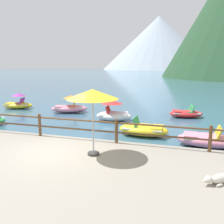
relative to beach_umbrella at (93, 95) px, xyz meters
name	(u,v)px	position (x,y,z in m)	size (l,w,h in m)	color
ground_plane	(162,82)	(-1.29, 39.88, -2.45)	(200.00, 200.00, 0.00)	#38607A
promenade_dock	(18,187)	(-1.29, -2.32, -2.25)	(28.00, 8.00, 0.40)	gray
dock_railing	(76,126)	(-1.29, 1.43, -1.47)	(23.92, 0.12, 0.95)	brown
beach_umbrella	(93,95)	(0.00, 0.00, 0.00)	(1.70, 1.70, 2.24)	#B2B2B7
dog_resting	(218,179)	(3.81, -0.97, -1.92)	(0.91, 0.68, 0.26)	beige
pedal_boat_0	(69,107)	(-4.95, 8.16, -2.05)	(2.81, 1.97, 1.24)	pink
pedal_boat_2	(144,129)	(1.06, 4.05, -2.15)	(2.44, 1.37, 0.89)	yellow
pedal_boat_3	(208,140)	(3.91, 3.20, -2.15)	(2.57, 1.25, 0.89)	pink
pedal_boat_4	(114,113)	(-1.23, 6.67, -2.01)	(2.31, 1.62, 1.26)	white
pedal_boat_5	(186,113)	(3.03, 8.91, -2.20)	(2.32, 1.60, 0.81)	red
pedal_boat_6	(18,104)	(-9.50, 8.44, -2.06)	(2.48, 1.66, 1.21)	yellow
distant_peak	(158,43)	(-12.86, 137.83, 12.33)	(62.89, 62.89, 29.55)	#9EADBC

